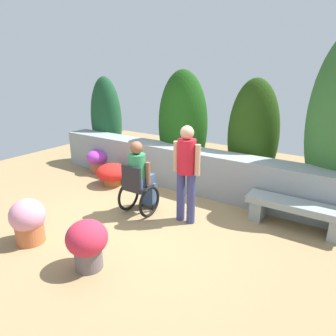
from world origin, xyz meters
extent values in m
plane|color=#947B52|center=(0.00, 0.00, 0.00)|extent=(11.26, 11.26, 0.00)
cube|color=gray|center=(0.00, 1.58, 0.44)|extent=(7.38, 0.56, 0.89)
ellipsoid|color=#194828|center=(-3.12, 2.14, 1.15)|extent=(0.95, 0.67, 2.29)
ellipsoid|color=#194812|center=(-0.71, 2.16, 1.24)|extent=(1.21, 0.85, 2.48)
ellipsoid|color=#1F3C0E|center=(0.89, 2.33, 1.16)|extent=(1.07, 0.75, 2.32)
cube|color=gray|center=(1.51, 1.06, 0.17)|extent=(0.20, 0.35, 0.34)
cube|color=gray|center=(2.12, 1.06, 0.40)|extent=(1.58, 0.41, 0.12)
cube|color=black|center=(-0.33, 0.06, 0.50)|extent=(0.40, 0.40, 0.06)
cube|color=black|center=(-0.33, -0.12, 0.73)|extent=(0.40, 0.04, 0.40)
cube|color=black|center=(-0.33, 0.38, 0.10)|extent=(0.28, 0.12, 0.03)
torus|color=black|center=(-0.57, 0.06, 0.28)|extent=(0.05, 0.56, 0.56)
torus|color=black|center=(-0.09, 0.06, 0.28)|extent=(0.05, 0.56, 0.56)
cylinder|color=black|center=(-0.47, 0.31, 0.05)|extent=(0.03, 0.10, 0.10)
cylinder|color=black|center=(-0.19, 0.31, 0.05)|extent=(0.03, 0.10, 0.10)
cube|color=#365076|center=(-0.33, 0.16, 0.61)|extent=(0.30, 0.40, 0.16)
cube|color=#365076|center=(-0.33, 0.36, 0.27)|extent=(0.26, 0.14, 0.43)
cylinder|color=#2F814F|center=(-0.33, 0.04, 0.86)|extent=(0.30, 0.30, 0.50)
cylinder|color=brown|center=(-0.52, 0.10, 0.78)|extent=(0.08, 0.08, 0.40)
cylinder|color=brown|center=(-0.14, 0.10, 0.78)|extent=(0.08, 0.08, 0.40)
sphere|color=brown|center=(-0.33, 0.04, 1.22)|extent=(0.22, 0.22, 0.22)
cylinder|color=navy|center=(0.42, 0.27, 0.44)|extent=(0.14, 0.14, 0.87)
cylinder|color=navy|center=(0.62, 0.27, 0.44)|extent=(0.14, 0.14, 0.87)
cylinder|color=red|center=(0.52, 0.27, 1.15)|extent=(0.30, 0.30, 0.56)
cylinder|color=tan|center=(0.32, 0.27, 1.12)|extent=(0.09, 0.09, 0.50)
cylinder|color=tan|center=(0.72, 0.27, 1.12)|extent=(0.09, 0.09, 0.50)
sphere|color=tan|center=(0.52, 0.27, 1.54)|extent=(0.22, 0.22, 0.22)
cylinder|color=#635759|center=(0.14, -1.54, 0.16)|extent=(0.36, 0.36, 0.31)
ellipsoid|color=#2D622E|center=(0.14, -1.54, 0.37)|extent=(0.40, 0.40, 0.16)
ellipsoid|color=#C42840|center=(0.14, -1.54, 0.44)|extent=(0.54, 0.54, 0.46)
cylinder|color=#B96037|center=(-1.07, -1.60, 0.15)|extent=(0.41, 0.41, 0.30)
ellipsoid|color=#1D4F23|center=(-1.07, -1.60, 0.37)|extent=(0.45, 0.45, 0.17)
ellipsoid|color=pink|center=(-1.07, -1.60, 0.44)|extent=(0.51, 0.51, 0.50)
cylinder|color=#A85E2C|center=(-1.71, 0.82, 0.10)|extent=(0.40, 0.40, 0.19)
ellipsoid|color=#345518|center=(-1.71, 0.82, 0.24)|extent=(0.44, 0.44, 0.13)
ellipsoid|color=red|center=(-1.71, 0.82, 0.29)|extent=(0.70, 0.70, 0.37)
cylinder|color=#984A37|center=(-2.59, 1.23, 0.15)|extent=(0.37, 0.37, 0.31)
ellipsoid|color=#134827|center=(-2.59, 1.23, 0.35)|extent=(0.41, 0.41, 0.13)
ellipsoid|color=purple|center=(-2.59, 1.23, 0.41)|extent=(0.54, 0.54, 0.36)
camera|label=1|loc=(2.90, -3.78, 2.51)|focal=32.59mm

